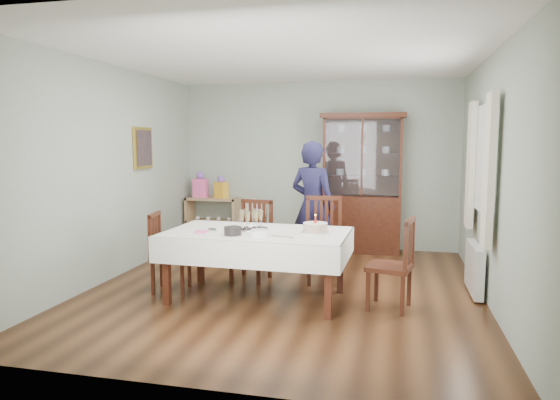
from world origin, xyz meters
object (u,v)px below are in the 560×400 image
(chair_end_left, at_px, (170,268))
(champagne_tray, at_px, (251,224))
(china_cabinet, at_px, (362,181))
(chair_end_right, at_px, (391,282))
(gift_bag_pink, at_px, (200,186))
(chair_far_right, at_px, (324,257))
(birthday_cake, at_px, (315,228))
(chair_far_left, at_px, (251,256))
(high_chair, at_px, (254,239))
(dining_table, at_px, (257,265))
(gift_bag_orange, at_px, (221,188))
(woman, at_px, (313,206))
(sideboard, at_px, (213,221))

(chair_end_left, bearing_deg, champagne_tray, -99.24)
(china_cabinet, height_order, chair_end_right, china_cabinet)
(champagne_tray, xyz_separation_m, gift_bag_pink, (-1.66, 2.62, 0.16))
(chair_far_right, distance_m, birthday_cake, 0.97)
(china_cabinet, distance_m, chair_far_left, 2.45)
(high_chair, bearing_deg, chair_far_left, -78.59)
(dining_table, distance_m, gift_bag_orange, 3.07)
(woman, xyz_separation_m, high_chair, (-0.85, 0.13, -0.51))
(dining_table, xyz_separation_m, sideboard, (-1.53, 2.71, 0.02))
(sideboard, bearing_deg, chair_end_right, -42.30)
(champagne_tray, xyz_separation_m, gift_bag_orange, (-1.29, 2.62, 0.14))
(dining_table, bearing_deg, sideboard, 119.48)
(woman, bearing_deg, china_cabinet, -93.36)
(china_cabinet, bearing_deg, high_chair, -140.01)
(champagne_tray, height_order, gift_bag_orange, gift_bag_orange)
(chair_end_left, relative_size, high_chair, 0.97)
(china_cabinet, relative_size, chair_far_left, 2.18)
(china_cabinet, relative_size, birthday_cake, 7.16)
(chair_end_left, xyz_separation_m, high_chair, (0.62, 1.44, 0.09))
(woman, height_order, gift_bag_pink, woman)
(china_cabinet, height_order, chair_far_left, china_cabinet)
(chair_end_left, height_order, champagne_tray, champagne_tray)
(chair_end_left, distance_m, gift_bag_orange, 2.74)
(chair_end_left, relative_size, gift_bag_pink, 2.12)
(dining_table, bearing_deg, gift_bag_pink, 122.94)
(chair_far_right, relative_size, woman, 0.60)
(chair_far_right, xyz_separation_m, woman, (-0.23, 0.51, 0.56))
(chair_end_right, relative_size, gift_bag_pink, 2.21)
(dining_table, xyz_separation_m, chair_end_left, (-1.07, 0.06, -0.11))
(dining_table, bearing_deg, gift_bag_orange, 117.01)
(sideboard, bearing_deg, high_chair, -48.49)
(chair_end_left, bearing_deg, chair_end_right, -101.11)
(dining_table, bearing_deg, champagne_tray, 142.40)
(china_cabinet, bearing_deg, dining_table, -109.82)
(chair_end_right, xyz_separation_m, birthday_cake, (-0.81, 0.03, 0.53))
(woman, relative_size, birthday_cake, 5.76)
(dining_table, xyz_separation_m, high_chair, (-0.46, 1.49, -0.02))
(chair_far_left, distance_m, birthday_cake, 1.28)
(dining_table, relative_size, sideboard, 2.26)
(chair_end_left, bearing_deg, sideboard, 0.15)
(sideboard, relative_size, high_chair, 0.95)
(high_chair, bearing_deg, gift_bag_pink, 135.39)
(chair_end_right, bearing_deg, chair_far_right, -124.21)
(high_chair, xyz_separation_m, gift_bag_pink, (-1.29, 1.20, 0.62))
(chair_far_left, bearing_deg, china_cabinet, 65.31)
(chair_far_right, height_order, high_chair, chair_far_right)
(chair_far_right, height_order, woman, woman)
(high_chair, relative_size, birthday_cake, 3.11)
(champagne_tray, bearing_deg, chair_far_left, 106.19)
(china_cabinet, relative_size, gift_bag_orange, 5.78)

